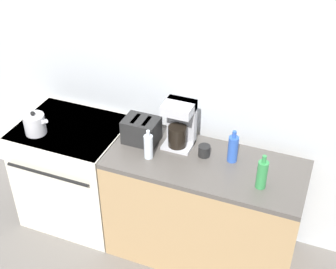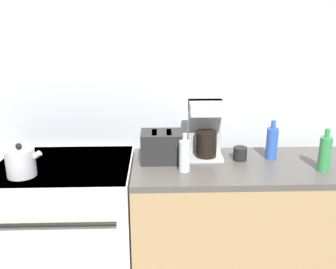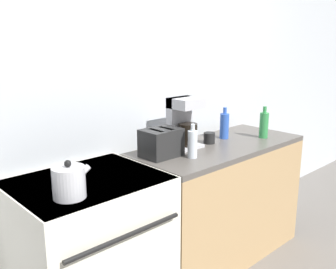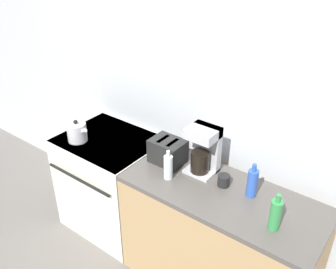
{
  "view_description": "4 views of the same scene",
  "coord_description": "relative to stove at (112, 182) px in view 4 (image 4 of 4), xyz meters",
  "views": [
    {
      "loc": [
        1.16,
        -2.1,
        2.84
      ],
      "look_at": [
        0.19,
        0.35,
        1.0
      ],
      "focal_mm": 50.0,
      "sensor_mm": 36.0,
      "label": 1
    },
    {
      "loc": [
        -0.05,
        -1.73,
        1.71
      ],
      "look_at": [
        0.01,
        0.29,
        1.07
      ],
      "focal_mm": 40.0,
      "sensor_mm": 36.0,
      "label": 2
    },
    {
      "loc": [
        -1.57,
        -1.36,
        1.6
      ],
      "look_at": [
        0.02,
        0.35,
        1.02
      ],
      "focal_mm": 40.0,
      "sensor_mm": 36.0,
      "label": 3
    },
    {
      "loc": [
        1.36,
        -1.46,
        2.44
      ],
      "look_at": [
        -0.0,
        0.34,
        1.13
      ],
      "focal_mm": 40.0,
      "sensor_mm": 36.0,
      "label": 4
    }
  ],
  "objects": [
    {
      "name": "wall_back",
      "position": [
        0.6,
        0.38,
        0.85
      ],
      "size": [
        8.0,
        0.05,
        2.6
      ],
      "color": "silver",
      "rests_on": "ground_plane"
    },
    {
      "name": "stove",
      "position": [
        0.0,
        0.0,
        0.0
      ],
      "size": [
        0.79,
        0.68,
        0.88
      ],
      "color": "silver",
      "rests_on": "ground_plane"
    },
    {
      "name": "counter_block",
      "position": [
        1.08,
        -0.03,
        -0.01
      ],
      "size": [
        1.36,
        0.58,
        0.88
      ],
      "color": "tan",
      "rests_on": "ground_plane"
    },
    {
      "name": "kettle",
      "position": [
        -0.18,
        -0.16,
        0.51
      ],
      "size": [
        0.2,
        0.16,
        0.19
      ],
      "color": "silver",
      "rests_on": "stove"
    },
    {
      "name": "toaster",
      "position": [
        0.58,
        0.04,
        0.52
      ],
      "size": [
        0.25,
        0.19,
        0.18
      ],
      "color": "black",
      "rests_on": "counter_block"
    },
    {
      "name": "coffee_maker",
      "position": [
        0.84,
        0.1,
        0.61
      ],
      "size": [
        0.2,
        0.18,
        0.35
      ],
      "color": "#B7B7BC",
      "rests_on": "counter_block"
    },
    {
      "name": "bottle_clear",
      "position": [
        0.7,
        -0.12,
        0.52
      ],
      "size": [
        0.06,
        0.06,
        0.22
      ],
      "color": "silver",
      "rests_on": "counter_block"
    },
    {
      "name": "bottle_green",
      "position": [
        1.48,
        -0.14,
        0.53
      ],
      "size": [
        0.07,
        0.07,
        0.24
      ],
      "color": "#338C47",
      "rests_on": "counter_block"
    },
    {
      "name": "bottle_blue",
      "position": [
        1.24,
        0.06,
        0.53
      ],
      "size": [
        0.07,
        0.07,
        0.24
      ],
      "color": "#2D56B7",
      "rests_on": "counter_block"
    },
    {
      "name": "cup_black",
      "position": [
        1.05,
        0.04,
        0.47
      ],
      "size": [
        0.08,
        0.08,
        0.08
      ],
      "color": "black",
      "rests_on": "counter_block"
    }
  ]
}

